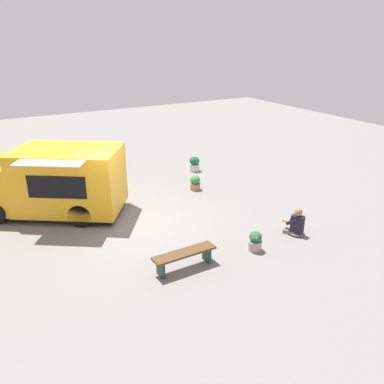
# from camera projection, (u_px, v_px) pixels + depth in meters

# --- Properties ---
(ground_plane) EXTENTS (40.00, 40.00, 0.00)m
(ground_plane) POSITION_uv_depth(u_px,v_px,m) (128.00, 222.00, 12.69)
(ground_plane) COLOR slate
(food_truck) EXTENTS (5.07, 4.47, 2.25)m
(food_truck) POSITION_uv_depth(u_px,v_px,m) (53.00, 183.00, 12.95)
(food_truck) COLOR gold
(food_truck) RESTS_ON ground_plane
(person_customer) EXTENTS (0.62, 0.78, 0.86)m
(person_customer) POSITION_uv_depth(u_px,v_px,m) (296.00, 224.00, 11.78)
(person_customer) COLOR #6C6257
(person_customer) RESTS_ON ground_plane
(planter_flowering_near) EXTENTS (0.42, 0.42, 0.56)m
(planter_flowering_near) POSITION_uv_depth(u_px,v_px,m) (195.00, 183.00, 15.26)
(planter_flowering_near) COLOR #AE7456
(planter_flowering_near) RESTS_ON ground_plane
(planter_flowering_far) EXTENTS (0.39, 0.39, 0.58)m
(planter_flowering_far) POSITION_uv_depth(u_px,v_px,m) (255.00, 241.00, 10.93)
(planter_flowering_far) COLOR #A38E83
(planter_flowering_far) RESTS_ON ground_plane
(planter_flowering_side) EXTENTS (0.46, 0.46, 0.66)m
(planter_flowering_side) POSITION_uv_depth(u_px,v_px,m) (194.00, 164.00, 17.34)
(planter_flowering_side) COLOR silver
(planter_flowering_side) RESTS_ON ground_plane
(plaza_bench) EXTENTS (1.72, 0.44, 0.49)m
(plaza_bench) POSITION_uv_depth(u_px,v_px,m) (184.00, 256.00, 10.03)
(plaza_bench) COLOR #54391E
(plaza_bench) RESTS_ON ground_plane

